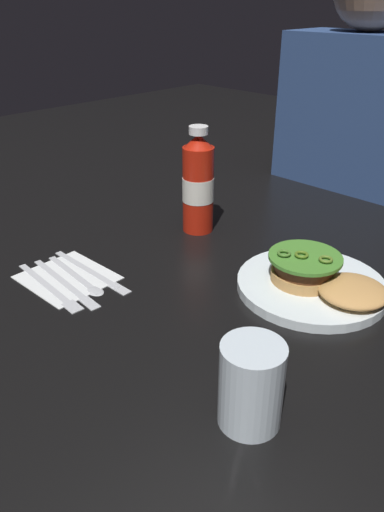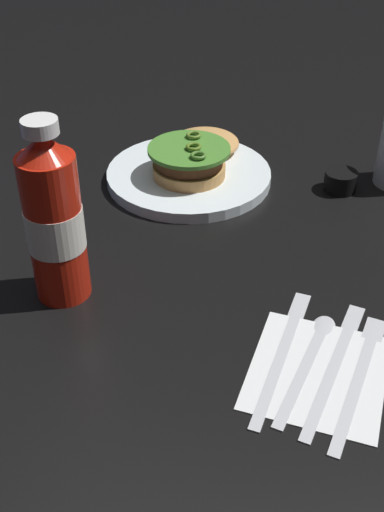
{
  "view_description": "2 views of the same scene",
  "coord_description": "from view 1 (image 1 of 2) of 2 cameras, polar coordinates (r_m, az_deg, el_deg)",
  "views": [
    {
      "loc": [
        0.51,
        -0.59,
        0.44
      ],
      "look_at": [
        -0.02,
        -0.05,
        0.04
      ],
      "focal_mm": 34.57,
      "sensor_mm": 36.0,
      "label": 1
    },
    {
      "loc": [
        -0.65,
        -0.25,
        0.48
      ],
      "look_at": [
        -0.09,
        -0.04,
        0.05
      ],
      "focal_mm": 44.59,
      "sensor_mm": 36.0,
      "label": 2
    }
  ],
  "objects": [
    {
      "name": "ground_plane",
      "position": [
        0.89,
        3.25,
        -1.77
      ],
      "size": [
        3.0,
        3.0,
        0.0
      ],
      "primitive_type": "plane",
      "color": "black"
    },
    {
      "name": "dinner_plate",
      "position": [
        0.86,
        13.62,
        -3.34
      ],
      "size": [
        0.25,
        0.25,
        0.02
      ],
      "primitive_type": "cylinder",
      "color": "white",
      "rests_on": "ground_plane"
    },
    {
      "name": "burger_sandwich",
      "position": [
        0.83,
        14.76,
        -2.24
      ],
      "size": [
        0.2,
        0.12,
        0.05
      ],
      "color": "tan",
      "rests_on": "dinner_plate"
    },
    {
      "name": "ketchup_bottle",
      "position": [
        1.01,
        0.72,
        8.25
      ],
      "size": [
        0.07,
        0.07,
        0.22
      ],
      "color": "red",
      "rests_on": "ground_plane"
    },
    {
      "name": "water_glass",
      "position": [
        0.58,
        6.86,
        -14.58
      ],
      "size": [
        0.07,
        0.07,
        0.11
      ],
      "primitive_type": "cylinder",
      "color": "silver",
      "rests_on": "ground_plane"
    },
    {
      "name": "condiment_cup",
      "position": [
        0.68,
        7.26,
        -11.54
      ],
      "size": [
        0.05,
        0.05,
        0.03
      ],
      "primitive_type": "cylinder",
      "color": "black",
      "rests_on": "ground_plane"
    },
    {
      "name": "napkin",
      "position": [
        0.9,
        -14.22,
        -2.38
      ],
      "size": [
        0.15,
        0.14,
        0.0
      ],
      "primitive_type": "cube",
      "rotation": [
        0.0,
        0.0,
        0.03
      ],
      "color": "white",
      "rests_on": "ground_plane"
    },
    {
      "name": "fork_utensil",
      "position": [
        0.86,
        -15.82,
        -3.66
      ],
      "size": [
        0.2,
        0.03,
        0.0
      ],
      "color": "silver",
      "rests_on": "napkin"
    },
    {
      "name": "steak_knife",
      "position": [
        0.87,
        -14.14,
        -3.19
      ],
      "size": [
        0.21,
        0.03,
        0.0
      ],
      "color": "silver",
      "rests_on": "napkin"
    },
    {
      "name": "spoon_utensil",
      "position": [
        0.88,
        -12.67,
        -2.59
      ],
      "size": [
        0.18,
        0.03,
        0.0
      ],
      "color": "silver",
      "rests_on": "napkin"
    },
    {
      "name": "butter_knife",
      "position": [
        0.9,
        -11.2,
        -1.87
      ],
      "size": [
        0.21,
        0.02,
        0.0
      ],
      "color": "silver",
      "rests_on": "napkin"
    },
    {
      "name": "diner_person",
      "position": [
        1.34,
        18.8,
        17.83
      ],
      "size": [
        0.36,
        0.18,
        0.55
      ],
      "color": "navy",
      "rests_on": "ground_plane"
    }
  ]
}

